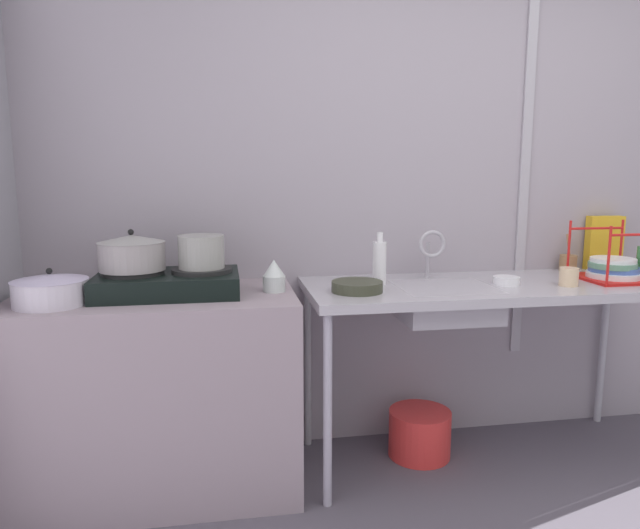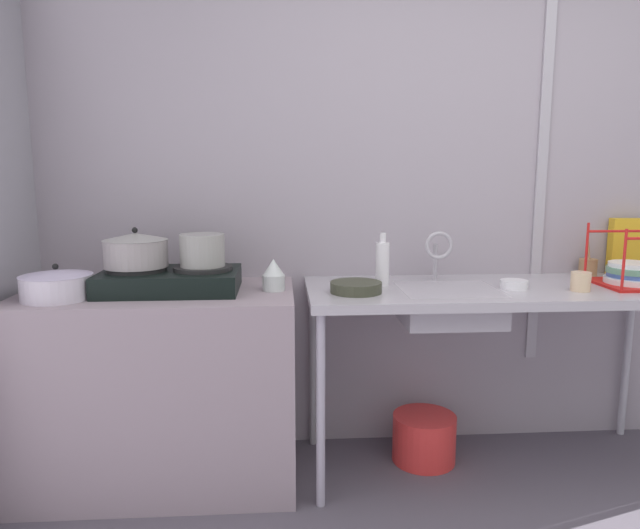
# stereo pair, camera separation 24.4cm
# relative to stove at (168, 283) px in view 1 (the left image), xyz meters

# --- Properties ---
(wall_back) EXTENTS (5.09, 0.10, 2.77)m
(wall_back) POSITION_rel_stove_xyz_m (1.49, 0.36, 0.49)
(wall_back) COLOR #9C929C
(wall_back) RESTS_ON ground
(wall_metal_strip) EXTENTS (0.05, 0.01, 2.21)m
(wall_metal_strip) POSITION_rel_stove_xyz_m (1.73, 0.30, 0.63)
(wall_metal_strip) COLOR #AAA4AD
(counter_concrete) EXTENTS (1.15, 0.62, 0.85)m
(counter_concrete) POSITION_rel_stove_xyz_m (-0.06, 0.00, -0.47)
(counter_concrete) COLOR gray
(counter_concrete) RESTS_ON ground
(counter_sink) EXTENTS (1.68, 0.62, 0.85)m
(counter_sink) POSITION_rel_stove_xyz_m (1.42, 0.00, -0.11)
(counter_sink) COLOR #AAA4AD
(counter_sink) RESTS_ON ground
(stove) EXTENTS (0.57, 0.37, 0.11)m
(stove) POSITION_rel_stove_xyz_m (0.00, 0.00, 0.00)
(stove) COLOR black
(stove) RESTS_ON counter_concrete
(pot_on_left_burner) EXTENTS (0.27, 0.27, 0.17)m
(pot_on_left_burner) POSITION_rel_stove_xyz_m (-0.14, 0.00, 0.13)
(pot_on_left_burner) COLOR gray
(pot_on_left_burner) RESTS_ON stove
(pot_on_right_burner) EXTENTS (0.19, 0.19, 0.14)m
(pot_on_right_burner) POSITION_rel_stove_xyz_m (0.14, 0.00, 0.12)
(pot_on_right_burner) COLOR gray
(pot_on_right_burner) RESTS_ON stove
(pot_beside_stove) EXTENTS (0.28, 0.28, 0.14)m
(pot_beside_stove) POSITION_rel_stove_xyz_m (-0.42, -0.12, 0.01)
(pot_beside_stove) COLOR silver
(pot_beside_stove) RESTS_ON counter_concrete
(percolator) EXTENTS (0.10, 0.10, 0.14)m
(percolator) POSITION_rel_stove_xyz_m (0.44, -0.01, 0.02)
(percolator) COLOR silver
(percolator) RESTS_ON counter_concrete
(sink_basin) EXTENTS (0.42, 0.38, 0.14)m
(sink_basin) POSITION_rel_stove_xyz_m (1.19, -0.03, -0.12)
(sink_basin) COLOR #AAA4AD
(sink_basin) RESTS_ON counter_sink
(faucet) EXTENTS (0.13, 0.08, 0.23)m
(faucet) POSITION_rel_stove_xyz_m (1.19, 0.14, 0.10)
(faucet) COLOR #AAA4AD
(faucet) RESTS_ON counter_sink
(frying_pan) EXTENTS (0.22, 0.22, 0.04)m
(frying_pan) POSITION_rel_stove_xyz_m (0.78, -0.08, -0.03)
(frying_pan) COLOR #373929
(frying_pan) RESTS_ON counter_sink
(dish_rack) EXTENTS (0.30, 0.31, 0.27)m
(dish_rack) POSITION_rel_stove_xyz_m (2.03, -0.01, 0.00)
(dish_rack) COLOR red
(dish_rack) RESTS_ON counter_sink
(cup_by_rack) EXTENTS (0.08, 0.08, 0.08)m
(cup_by_rack) POSITION_rel_stove_xyz_m (1.74, -0.11, -0.01)
(cup_by_rack) COLOR beige
(cup_by_rack) RESTS_ON counter_sink
(small_bowl_on_drainboard) EXTENTS (0.12, 0.12, 0.04)m
(small_bowl_on_drainboard) POSITION_rel_stove_xyz_m (1.48, -0.04, -0.03)
(small_bowl_on_drainboard) COLOR white
(small_bowl_on_drainboard) RESTS_ON counter_sink
(bottle_by_sink) EXTENTS (0.06, 0.06, 0.24)m
(bottle_by_sink) POSITION_rel_stove_xyz_m (0.92, 0.07, 0.05)
(bottle_by_sink) COLOR silver
(bottle_by_sink) RESTS_ON counter_sink
(cereal_box) EXTENTS (0.18, 0.08, 0.28)m
(cereal_box) POSITION_rel_stove_xyz_m (2.17, 0.26, 0.09)
(cereal_box) COLOR gold
(cereal_box) RESTS_ON counter_sink
(utensil_jar) EXTENTS (0.08, 0.08, 0.19)m
(utensil_jar) POSITION_rel_stove_xyz_m (1.97, 0.25, -0.01)
(utensil_jar) COLOR #9C734A
(utensil_jar) RESTS_ON counter_sink
(bucket_on_floor) EXTENTS (0.30, 0.30, 0.22)m
(bucket_on_floor) POSITION_rel_stove_xyz_m (1.13, 0.07, -0.78)
(bucket_on_floor) COLOR red
(bucket_on_floor) RESTS_ON ground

